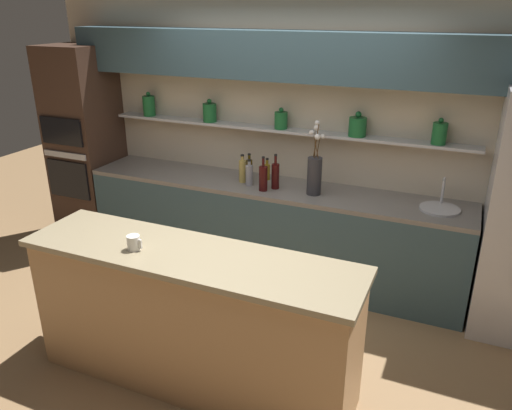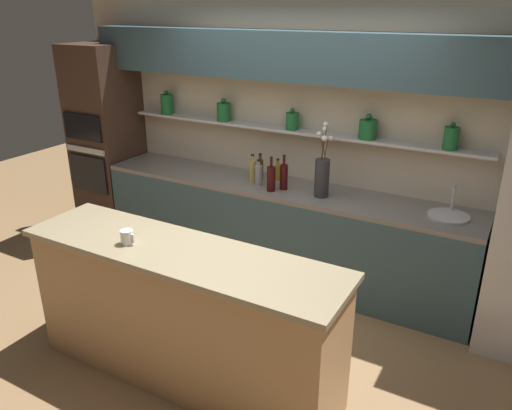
% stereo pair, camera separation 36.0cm
% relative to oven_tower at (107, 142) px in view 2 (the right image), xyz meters
% --- Properties ---
extents(ground_plane, '(12.00, 12.00, 0.00)m').
position_rel_oven_tower_xyz_m(ground_plane, '(2.29, -1.24, -1.06)').
color(ground_plane, olive).
extents(back_wall_unit, '(5.20, 0.44, 2.60)m').
position_rel_oven_tower_xyz_m(back_wall_unit, '(2.29, 0.29, 0.49)').
color(back_wall_unit, beige).
rests_on(back_wall_unit, ground_plane).
extents(back_counter_unit, '(3.69, 0.62, 0.92)m').
position_rel_oven_tower_xyz_m(back_counter_unit, '(2.18, 0.00, -0.60)').
color(back_counter_unit, '#334C56').
rests_on(back_counter_unit, ground_plane).
extents(island_counter, '(2.30, 0.61, 1.02)m').
position_rel_oven_tower_xyz_m(island_counter, '(2.29, -1.67, -0.55)').
color(island_counter, tan).
rests_on(island_counter, ground_plane).
extents(oven_tower, '(0.62, 0.64, 2.13)m').
position_rel_oven_tower_xyz_m(oven_tower, '(0.00, 0.00, 0.00)').
color(oven_tower, '#3D281E').
rests_on(oven_tower, ground_plane).
extents(flower_vase, '(0.13, 0.17, 0.66)m').
position_rel_oven_tower_xyz_m(flower_vase, '(2.62, -0.05, 0.06)').
color(flower_vase, '#2D2D33').
rests_on(flower_vase, back_counter_unit).
extents(sink_fixture, '(0.33, 0.33, 0.25)m').
position_rel_oven_tower_xyz_m(sink_fixture, '(3.70, 0.01, -0.12)').
color(sink_fixture, '#B7B7BC').
rests_on(sink_fixture, back_counter_unit).
extents(bottle_spirit_0, '(0.07, 0.07, 0.25)m').
position_rel_oven_tower_xyz_m(bottle_spirit_0, '(2.00, -0.07, -0.04)').
color(bottle_spirit_0, gray).
rests_on(bottle_spirit_0, back_counter_unit).
extents(bottle_wine_1, '(0.07, 0.07, 0.33)m').
position_rel_oven_tower_xyz_m(bottle_wine_1, '(2.25, -0.05, -0.02)').
color(bottle_wine_1, '#380C0C').
rests_on(bottle_wine_1, back_counter_unit).
extents(bottle_oil_2, '(0.06, 0.06, 0.21)m').
position_rel_oven_tower_xyz_m(bottle_oil_2, '(2.09, 0.15, -0.06)').
color(bottle_oil_2, olive).
rests_on(bottle_oil_2, back_counter_unit).
extents(bottle_spirit_3, '(0.07, 0.07, 0.27)m').
position_rel_oven_tower_xyz_m(bottle_spirit_3, '(1.90, -0.01, -0.03)').
color(bottle_spirit_3, tan).
rests_on(bottle_spirit_3, back_counter_unit).
extents(bottle_oil_4, '(0.06, 0.06, 0.26)m').
position_rel_oven_tower_xyz_m(bottle_oil_4, '(1.92, 0.10, -0.04)').
color(bottle_oil_4, '#47380A').
rests_on(bottle_oil_4, back_counter_unit).
extents(bottle_wine_5, '(0.08, 0.08, 0.32)m').
position_rel_oven_tower_xyz_m(bottle_wine_5, '(2.17, -0.15, -0.02)').
color(bottle_wine_5, '#380C0C').
rests_on(bottle_wine_5, back_counter_unit).
extents(coffee_mug, '(0.10, 0.08, 0.10)m').
position_rel_oven_tower_xyz_m(coffee_mug, '(1.94, -1.76, 0.01)').
color(coffee_mug, silver).
rests_on(coffee_mug, island_counter).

